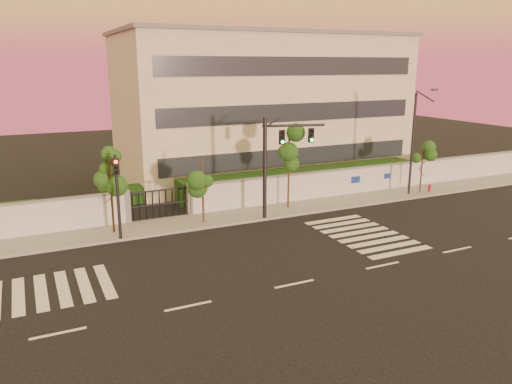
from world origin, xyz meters
The scene contains 14 objects.
ground centered at (0.00, 0.00, 0.00)m, with size 120.00×120.00×0.00m, color black.
sidewalk centered at (0.00, 10.50, 0.07)m, with size 60.00×3.00×0.15m, color gray.
perimeter_wall centered at (0.10, 12.00, 1.07)m, with size 60.00×0.36×2.20m.
hedge_row centered at (1.17, 14.74, 0.82)m, with size 41.00×4.25×1.80m.
institutional_building centered at (9.00, 21.99, 6.16)m, with size 24.40×12.40×12.25m.
road_markings centered at (-1.58, 3.76, 0.01)m, with size 57.00×7.62×0.02m.
street_tree_c centered at (-6.12, 10.49, 3.65)m, with size 1.60×1.28×4.96m.
street_tree_d centered at (-0.75, 10.06, 3.05)m, with size 1.51×1.20×4.14m.
street_tree_e centered at (5.57, 10.66, 4.27)m, with size 1.60×1.27×5.81m.
street_tree_f centered at (16.63, 9.94, 2.82)m, with size 1.33×1.06×3.82m.
traffic_signal_main centered at (3.87, 9.19, 4.14)m, with size 4.09×1.24×6.55m.
traffic_signal_secondary centered at (-6.01, 9.10, 3.13)m, with size 0.38×0.36×4.93m.
streetlight_east centered at (15.59, 9.83, 4.33)m, with size 0.48×1.93×8.01m.
fire_hydrant centered at (17.52, 9.86, 0.35)m, with size 0.28×0.26×0.71m.
Camera 1 is at (-10.47, -18.04, 9.62)m, focal length 35.00 mm.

